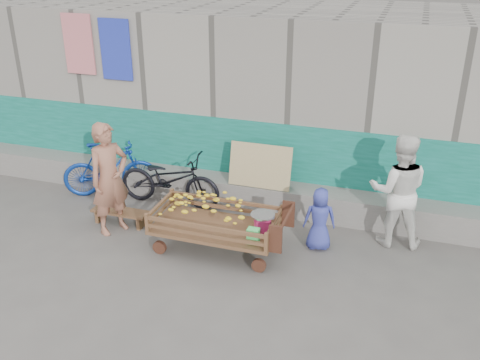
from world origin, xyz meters
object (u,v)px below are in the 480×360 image
(bench, at_px, (120,214))
(vendor_man, at_px, (110,179))
(banana_cart, at_px, (213,216))
(woman, at_px, (398,191))
(bicycle_dark, at_px, (170,179))
(bicycle_blue, at_px, (110,169))
(child, at_px, (320,219))

(bench, height_order, vendor_man, vendor_man)
(banana_cart, relative_size, woman, 1.14)
(bicycle_dark, bearing_deg, vendor_man, 155.72)
(vendor_man, bearing_deg, bicycle_blue, 59.23)
(vendor_man, distance_m, bicycle_dark, 1.22)
(bicycle_dark, bearing_deg, woman, -93.03)
(bicycle_dark, bearing_deg, bicycle_blue, 87.96)
(bench, bearing_deg, bicycle_blue, 127.09)
(bicycle_blue, bearing_deg, bicycle_dark, -115.32)
(woman, distance_m, bicycle_blue, 4.73)
(vendor_man, relative_size, woman, 1.02)
(woman, height_order, bicycle_dark, woman)
(bench, height_order, child, child)
(vendor_man, bearing_deg, banana_cart, -65.01)
(vendor_man, bearing_deg, woman, -49.35)
(woman, bearing_deg, bicycle_blue, -8.07)
(bicycle_blue, bearing_deg, woman, -116.08)
(woman, bearing_deg, bicycle_dark, -8.30)
(bicycle_blue, bearing_deg, vendor_man, -172.81)
(woman, relative_size, bicycle_blue, 1.05)
(bench, distance_m, bicycle_dark, 1.01)
(bench, bearing_deg, vendor_man, -85.86)
(woman, bearing_deg, vendor_man, 6.63)
(woman, bearing_deg, bench, 3.69)
(banana_cart, xyz_separation_m, child, (1.40, 0.53, -0.09))
(banana_cart, relative_size, vendor_man, 1.12)
(banana_cart, relative_size, bicycle_dark, 1.11)
(bench, distance_m, bicycle_blue, 1.12)
(vendor_man, relative_size, child, 1.84)
(banana_cart, height_order, bicycle_dark, bicycle_dark)
(child, bearing_deg, woman, -167.77)
(bench, relative_size, vendor_man, 0.53)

